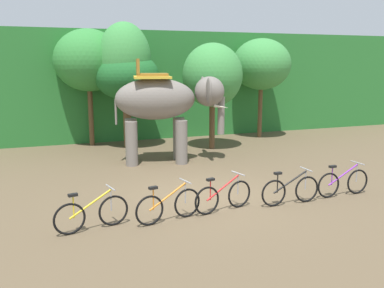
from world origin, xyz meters
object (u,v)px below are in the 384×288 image
object	(u,v)px
tree_far_left	(127,76)
bike_orange	(169,205)
tree_center_right	(88,61)
tree_far_right	(125,60)
tree_right	(261,65)
bike_purple	(343,182)
bike_yellow	(92,213)
tree_center_left	(212,75)
bike_red	(223,196)
bike_black	(290,190)
elephant	(165,103)

from	to	relation	value
tree_far_left	bike_orange	world-z (taller)	tree_far_left
tree_center_right	tree_far_right	distance (m)	1.68
tree_right	bike_purple	xyz separation A→B (m)	(-2.46, -9.14, -3.16)
tree_far_left	bike_yellow	xyz separation A→B (m)	(-2.71, -9.03, -2.67)
tree_center_left	bike_orange	size ratio (longest dim) A/B	2.65
tree_center_left	bike_yellow	world-z (taller)	tree_center_left
tree_right	bike_orange	xyz separation A→B (m)	(-7.57, -9.31, -3.16)
tree_center_right	bike_red	world-z (taller)	tree_center_right
tree_right	bike_black	bearing A→B (deg)	-114.60
bike_orange	bike_yellow	bearing A→B (deg)	177.37
tree_center_left	bike_orange	bearing A→B (deg)	-119.50
elephant	bike_red	bearing A→B (deg)	-91.67
elephant	bike_orange	bearing A→B (deg)	-105.85
bike_yellow	tree_center_left	bearing A→B (deg)	51.12
elephant	bike_black	bearing A→B (deg)	-73.62
bike_black	bike_purple	size ratio (longest dim) A/B	1.00
tree_far_left	bike_yellow	world-z (taller)	tree_far_left
bike_orange	bike_black	bearing A→B (deg)	0.97
tree_far_left	bike_yellow	size ratio (longest dim) A/B	2.44
tree_center_left	bike_purple	distance (m)	7.90
tree_far_left	bike_black	distance (m)	9.73
tree_far_left	tree_center_left	world-z (taller)	tree_center_left
tree_center_right	tree_far_left	world-z (taller)	tree_center_right
tree_far_left	bike_purple	distance (m)	10.21
tree_far_right	bike_red	bearing A→B (deg)	-86.09
tree_center_right	tree_far_right	size ratio (longest dim) A/B	0.95
bike_orange	bike_purple	distance (m)	5.11
bike_yellow	bike_purple	world-z (taller)	same
tree_center_left	bike_black	xyz separation A→B (m)	(-0.93, -7.47, -2.73)
tree_far_left	tree_center_left	xyz separation A→B (m)	(3.30, -1.58, 0.06)
bike_black	tree_center_left	bearing A→B (deg)	82.93
tree_far_right	bike_orange	distance (m)	9.72
tree_center_right	bike_purple	size ratio (longest dim) A/B	2.97
tree_center_left	bike_purple	bearing A→B (deg)	-83.45
bike_red	tree_far_right	bearing A→B (deg)	93.91
bike_orange	bike_purple	xyz separation A→B (m)	(5.11, 0.17, 0.00)
tree_far_right	bike_black	distance (m)	9.93
tree_right	tree_center_right	bearing A→B (deg)	174.81
tree_right	bike_orange	bearing A→B (deg)	-129.11
tree_center_right	tree_far_right	world-z (taller)	tree_far_right
tree_center_left	bike_orange	world-z (taller)	tree_center_left
bike_purple	bike_yellow	bearing A→B (deg)	-179.29
bike_orange	bike_purple	bearing A→B (deg)	1.85
elephant	bike_purple	xyz separation A→B (m)	(3.46, -5.63, -1.82)
tree_center_left	tree_right	bearing A→B (deg)	28.26
tree_far_left	tree_right	world-z (taller)	tree_right
tree_far_right	bike_purple	bearing A→B (deg)	-64.61
bike_yellow	bike_orange	xyz separation A→B (m)	(1.75, -0.08, 0.00)
tree_far_right	bike_orange	size ratio (longest dim) A/B	3.16
tree_far_left	tree_right	bearing A→B (deg)	1.74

